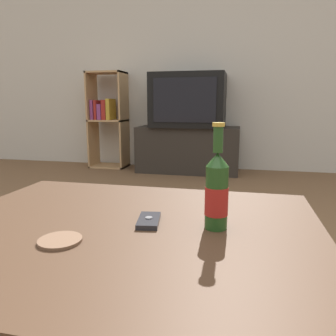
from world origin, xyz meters
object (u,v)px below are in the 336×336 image
television (189,100)px  cell_phone (149,221)px  bookshelf (107,117)px  beer_bottle (217,191)px  tv_stand (188,149)px

television → cell_phone: bearing=-83.1°
bookshelf → cell_phone: bearing=-64.8°
beer_bottle → television: bearing=100.8°
tv_stand → bookshelf: bookshelf is taller
beer_bottle → cell_phone: 0.21m
beer_bottle → bookshelf: bearing=118.4°
tv_stand → cell_phone: tv_stand is taller
television → beer_bottle: television is taller
tv_stand → bookshelf: 1.04m
television → cell_phone: television is taller
television → bookshelf: size_ratio=0.70×
tv_stand → cell_phone: (0.32, -2.68, 0.17)m
tv_stand → television: television is taller
beer_bottle → cell_phone: size_ratio=2.29×
cell_phone → television: bearing=87.7°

